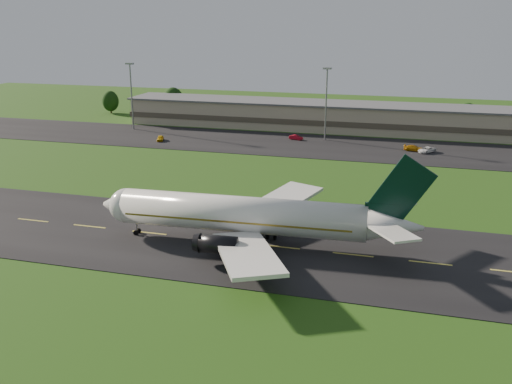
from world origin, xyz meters
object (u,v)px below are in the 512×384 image
(light_mast_centre, at_px, (326,95))
(service_vehicle_d, at_px, (414,148))
(light_mast_west, at_px, (131,88))
(airliner, at_px, (247,216))
(service_vehicle_b, at_px, (296,137))
(service_vehicle_a, at_px, (160,138))
(service_vehicle_c, at_px, (427,150))
(terminal, at_px, (338,117))

(light_mast_centre, distance_m, service_vehicle_d, 28.39)
(light_mast_west, relative_size, service_vehicle_d, 3.96)
(light_mast_centre, bearing_deg, airliner, -89.55)
(light_mast_west, bearing_deg, service_vehicle_d, -5.14)
(airliner, bearing_deg, service_vehicle_d, 68.80)
(airliner, distance_m, service_vehicle_d, 76.32)
(service_vehicle_b, bearing_deg, airliner, -158.34)
(service_vehicle_b, height_order, service_vehicle_d, service_vehicle_d)
(light_mast_centre, height_order, service_vehicle_a, light_mast_centre)
(service_vehicle_a, xyz_separation_m, service_vehicle_b, (36.67, 11.74, -0.05))
(light_mast_centre, bearing_deg, service_vehicle_c, -17.10)
(service_vehicle_d, bearing_deg, service_vehicle_c, -99.01)
(terminal, bearing_deg, service_vehicle_c, -43.10)
(terminal, distance_m, light_mast_west, 64.10)
(terminal, height_order, service_vehicle_a, terminal)
(airliner, relative_size, service_vehicle_d, 9.97)
(airliner, relative_size, light_mast_centre, 2.52)
(light_mast_centre, xyz_separation_m, service_vehicle_a, (-44.61, -13.76, -11.92))
(terminal, bearing_deg, light_mast_centre, -94.95)
(airliner, height_order, terminal, airliner)
(light_mast_west, xyz_separation_m, service_vehicle_a, (15.39, -13.76, -11.92))
(light_mast_centre, bearing_deg, service_vehicle_a, -162.86)
(service_vehicle_a, distance_m, service_vehicle_c, 72.65)
(light_mast_west, xyz_separation_m, service_vehicle_d, (84.63, -7.62, -11.89))
(airliner, height_order, service_vehicle_b, airliner)
(airliner, xyz_separation_m, terminal, (0.77, 96.14, -0.67))
(service_vehicle_a, xyz_separation_m, service_vehicle_c, (72.46, 5.18, 0.01))
(light_mast_west, relative_size, service_vehicle_b, 5.05)
(terminal, xyz_separation_m, service_vehicle_d, (23.23, -23.80, -3.14))
(airliner, distance_m, light_mast_west, 100.67)
(airliner, relative_size, service_vehicle_a, 12.21)
(service_vehicle_c, bearing_deg, terminal, 175.26)
(terminal, distance_m, service_vehicle_b, 20.70)
(light_mast_west, bearing_deg, service_vehicle_b, -2.21)
(airliner, bearing_deg, light_mast_centre, 87.61)
(light_mast_west, xyz_separation_m, light_mast_centre, (60.00, 0.00, 0.00))
(service_vehicle_a, bearing_deg, service_vehicle_d, -13.85)
(terminal, bearing_deg, light_mast_west, -165.24)
(light_mast_centre, relative_size, service_vehicle_b, 5.05)
(service_vehicle_a, xyz_separation_m, service_vehicle_d, (69.24, 6.14, 0.03))
(terminal, relative_size, service_vehicle_b, 35.98)
(service_vehicle_c, bearing_deg, service_vehicle_b, -152.02)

